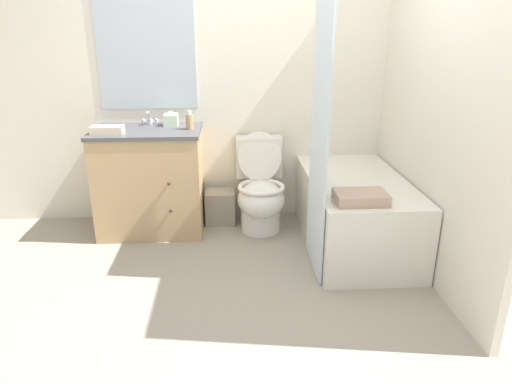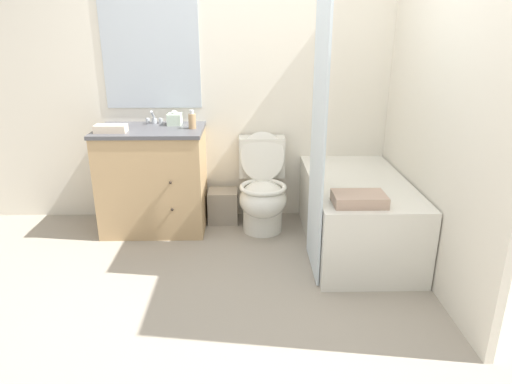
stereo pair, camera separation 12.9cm
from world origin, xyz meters
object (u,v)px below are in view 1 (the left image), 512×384
object	(u,v)px
vanity_cabinet	(151,180)
bath_towel_folded	(361,197)
hand_towel_folded	(107,130)
sink_faucet	(150,120)
tissue_box	(171,120)
bathtub	(354,212)
toilet	(260,192)
soap_dispenser	(189,121)
wastebasket	(220,207)

from	to	relation	value
vanity_cabinet	bath_towel_folded	xyz separation A→B (m)	(1.51, -0.89, 0.14)
vanity_cabinet	hand_towel_folded	xyz separation A→B (m)	(-0.27, -0.14, 0.45)
sink_faucet	tissue_box	world-z (taller)	sink_faucet
bath_towel_folded	bathtub	bearing A→B (deg)	76.90
vanity_cabinet	sink_faucet	xyz separation A→B (m)	(-0.00, 0.20, 0.46)
vanity_cabinet	sink_faucet	bearing A→B (deg)	90.00
toilet	soap_dispenser	bearing A→B (deg)	176.62
toilet	soap_dispenser	world-z (taller)	soap_dispenser
soap_dispenser	toilet	bearing A→B (deg)	-3.38
wastebasket	hand_towel_folded	bearing A→B (deg)	-163.39
toilet	bathtub	bearing A→B (deg)	-25.64
tissue_box	hand_towel_folded	size ratio (longest dim) A/B	0.59
tissue_box	bathtub	bearing A→B (deg)	-20.34
toilet	soap_dispenser	xyz separation A→B (m)	(-0.57, 0.03, 0.60)
tissue_box	wastebasket	bearing A→B (deg)	-5.06
bathtub	vanity_cabinet	bearing A→B (deg)	166.39
sink_faucet	soap_dispenser	size ratio (longest dim) A/B	0.95
bathtub	hand_towel_folded	size ratio (longest dim) A/B	5.57
vanity_cabinet	tissue_box	world-z (taller)	tissue_box
vanity_cabinet	bath_towel_folded	size ratio (longest dim) A/B	2.56
bathtub	soap_dispenser	size ratio (longest dim) A/B	9.06
bath_towel_folded	toilet	bearing A→B (deg)	125.35
bathtub	bath_towel_folded	xyz separation A→B (m)	(-0.12, -0.50, 0.31)
toilet	vanity_cabinet	bearing A→B (deg)	176.79
vanity_cabinet	bath_towel_folded	world-z (taller)	vanity_cabinet
hand_towel_folded	soap_dispenser	bearing A→B (deg)	11.47
vanity_cabinet	tissue_box	distance (m)	0.53
sink_faucet	bath_towel_folded	xyz separation A→B (m)	(1.51, -1.09, -0.32)
toilet	tissue_box	xyz separation A→B (m)	(-0.73, 0.19, 0.58)
tissue_box	hand_towel_folded	xyz separation A→B (m)	(-0.45, -0.28, -0.02)
tissue_box	soap_dispenser	world-z (taller)	soap_dispenser
sink_faucet	hand_towel_folded	bearing A→B (deg)	-128.52
wastebasket	soap_dispenser	bearing A→B (deg)	-150.57
tissue_box	bath_towel_folded	bearing A→B (deg)	-37.94
wastebasket	hand_towel_folded	distance (m)	1.16
soap_dispenser	bathtub	bearing A→B (deg)	-16.38
sink_faucet	bathtub	size ratio (longest dim) A/B	0.11
bath_towel_folded	sink_faucet	bearing A→B (deg)	144.21
sink_faucet	toilet	size ratio (longest dim) A/B	0.17
sink_faucet	bath_towel_folded	world-z (taller)	sink_faucet
vanity_cabinet	bathtub	world-z (taller)	vanity_cabinet
sink_faucet	toilet	xyz separation A→B (m)	(0.91, -0.25, -0.57)
bathtub	hand_towel_folded	xyz separation A→B (m)	(-1.90, 0.25, 0.62)
sink_faucet	hand_towel_folded	world-z (taller)	sink_faucet
bathtub	soap_dispenser	xyz separation A→B (m)	(-1.28, 0.38, 0.66)
bath_towel_folded	soap_dispenser	bearing A→B (deg)	143.02
sink_faucet	wastebasket	bearing A→B (deg)	-8.82
bathtub	tissue_box	size ratio (longest dim) A/B	9.51
sink_faucet	hand_towel_folded	distance (m)	0.43
wastebasket	bath_towel_folded	bearing A→B (deg)	-46.74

